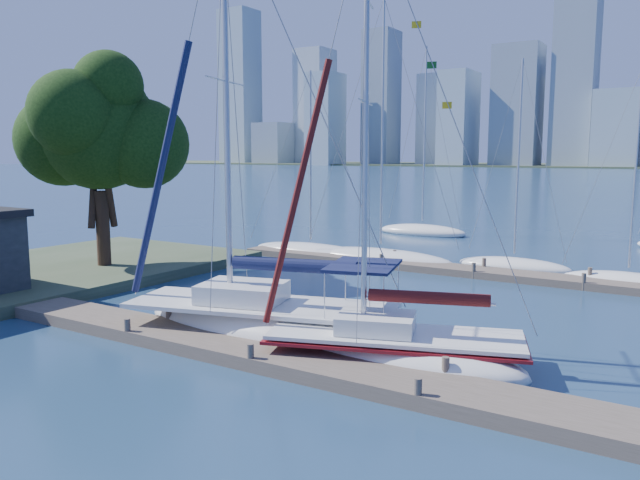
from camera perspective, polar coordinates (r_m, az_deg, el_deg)
The scene contains 12 objects.
ground at distance 18.52m, azimuth -4.59°, elevation -11.11°, with size 700.00×700.00×0.00m, color #18304D.
near_dock at distance 18.45m, azimuth -4.60°, elevation -10.52°, with size 26.00×2.00×0.40m, color #51473B.
far_dock at distance 31.73m, azimuth 16.03°, elevation -3.04°, with size 30.00×1.80×0.36m, color #51473B.
shore at distance 32.85m, azimuth -25.75°, elevation -3.03°, with size 12.00×22.00×0.50m, color #38472D.
tree at distance 32.60m, azimuth -19.62°, elevation 9.67°, with size 8.06×7.36×10.80m.
sailboat_navy at distance 20.78m, azimuth -5.39°, elevation -5.89°, with size 10.05×5.55×14.89m.
sailboat_maroon at distance 18.18m, azimuth 6.80°, elevation -7.87°, with size 8.17×4.92×13.32m.
bg_boat_0 at distance 37.50m, azimuth -0.85°, elevation -1.01°, with size 8.24×3.71×11.13m.
bg_boat_1 at distance 35.12m, azimuth 5.57°, elevation -1.58°, with size 8.92×3.92×14.61m.
bg_boat_2 at distance 34.15m, azimuth 17.31°, elevation -2.24°, with size 6.19×3.80×11.06m.
bg_boat_3 at distance 31.97m, azimuth 26.34°, elevation -3.40°, with size 5.82×1.90×10.12m.
bg_boat_6 at distance 47.57m, azimuth 9.35°, elevation 0.85°, with size 7.19×4.13×14.14m.
Camera 1 is at (10.52, -14.00, 6.01)m, focal length 35.00 mm.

